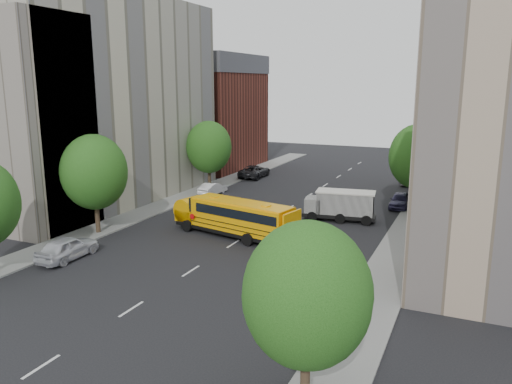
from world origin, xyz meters
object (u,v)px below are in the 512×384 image
Objects in this scene: street_tree_5 at (430,146)px; parked_car_5 at (409,177)px; school_bus at (233,216)px; parked_car_4 at (400,200)px; street_tree_1 at (94,172)px; parked_car_2 at (254,171)px; street_tree_3 at (307,295)px; street_tree_2 at (209,147)px; parked_car_1 at (213,189)px; safari_truck at (340,205)px; street_tree_4 at (418,157)px; parked_car_0 at (67,248)px; parked_car_3 at (324,305)px.

street_tree_5 reaches higher than parked_car_5.
school_bus reaches higher than parked_car_4.
street_tree_1 reaches higher than parked_car_5.
street_tree_3 is at bearing 114.62° from parked_car_2.
street_tree_5 is at bearing -18.61° from parked_car_5.
street_tree_1 is 1.85× the size of parked_car_4.
street_tree_2 is 1.95× the size of parked_car_1.
safari_truck is at bearing 166.91° from parked_car_1.
safari_truck is 21.64m from parked_car_2.
street_tree_4 is at bearing 0.00° from street_tree_2.
street_tree_4 is 31.01m from parked_car_0.
street_tree_3 is at bearing -88.21° from parked_car_4.
street_tree_4 is at bearing -90.00° from street_tree_5.
street_tree_4 is at bearing 39.29° from street_tree_1.
street_tree_2 is 32.48m from parked_car_3.
street_tree_1 is at bearing -127.54° from parked_car_5.
street_tree_4 is at bearing 90.00° from street_tree_3.
school_bus is at bearing 20.30° from street_tree_1.
street_tree_1 is at bearing -90.00° from street_tree_2.
street_tree_2 is at bearing -151.39° from street_tree_5.
street_tree_2 is 1.37× the size of parked_car_2.
parked_car_1 is (1.40, 16.15, -4.30)m from street_tree_1.
street_tree_5 is 25.15m from parked_car_1.
school_bus is at bearing -131.99° from parked_car_0.
parked_car_2 reaches higher than parked_car_3.
street_tree_2 is 0.95× the size of street_tree_4.
safari_truck is (-5.46, -18.41, -3.31)m from street_tree_5.
street_tree_3 is 1.67× the size of parked_car_4.
street_tree_1 is at bearing 147.53° from street_tree_3.
parked_car_0 is at bearing -138.20° from safari_truck.
street_tree_3 is 21.53m from school_bus.
parked_car_4 is (-1.40, 0.46, -4.35)m from street_tree_4.
parked_car_1 is at bearing -173.81° from parked_car_4.
street_tree_5 reaches higher than parked_car_4.
parked_car_0 is at bearing -118.85° from school_bus.
safari_truck is 1.63× the size of parked_car_1.
safari_truck is (16.54, -6.41, -3.43)m from street_tree_2.
street_tree_1 is at bearing -126.25° from street_tree_5.
school_bus is 2.29× the size of parked_car_0.
street_tree_2 is 1.59× the size of parked_car_5.
parked_car_4 is 0.88× the size of parked_car_5.
street_tree_3 is at bearing -90.00° from street_tree_4.
parked_car_0 is at bearing -68.10° from street_tree_1.
parked_car_5 is (18.40, 14.40, 0.15)m from parked_car_1.
street_tree_2 reaches higher than street_tree_5.
parked_car_1 is 0.70× the size of parked_car_2.
street_tree_2 is at bearing -49.18° from parked_car_1.
street_tree_5 reaches higher than parked_car_3.
school_bus is at bearing -54.55° from street_tree_2.
parked_car_4 is (0.00, 25.24, 0.03)m from parked_car_3.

